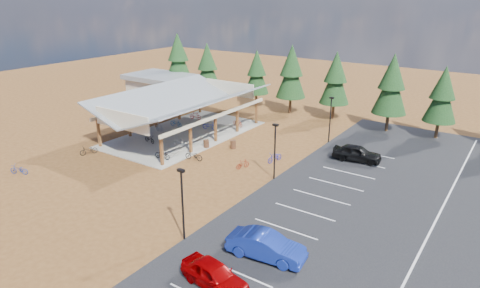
% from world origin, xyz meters
% --- Properties ---
extents(ground, '(140.00, 140.00, 0.00)m').
position_xyz_m(ground, '(0.00, 0.00, 0.00)').
color(ground, '#583317').
rests_on(ground, ground).
extents(asphalt_lot, '(27.00, 44.00, 0.04)m').
position_xyz_m(asphalt_lot, '(18.50, 3.00, 0.02)').
color(asphalt_lot, black).
rests_on(asphalt_lot, ground).
extents(concrete_pad, '(10.60, 18.60, 0.10)m').
position_xyz_m(concrete_pad, '(-10.00, 7.00, 0.05)').
color(concrete_pad, gray).
rests_on(concrete_pad, ground).
extents(bike_pavilion, '(11.65, 19.40, 4.97)m').
position_xyz_m(bike_pavilion, '(-10.00, 7.00, 3.82)').
color(bike_pavilion, brown).
rests_on(bike_pavilion, concrete_pad).
extents(outbuilding, '(11.00, 7.00, 3.90)m').
position_xyz_m(outbuilding, '(-24.00, 18.00, 2.03)').
color(outbuilding, '#ADA593').
rests_on(outbuilding, ground).
extents(lamp_post_0, '(0.50, 0.25, 5.14)m').
position_xyz_m(lamp_post_0, '(5.00, -10.00, 2.98)').
color(lamp_post_0, black).
rests_on(lamp_post_0, ground).
extents(lamp_post_1, '(0.50, 0.25, 5.14)m').
position_xyz_m(lamp_post_1, '(5.00, 2.00, 2.98)').
color(lamp_post_1, black).
rests_on(lamp_post_1, ground).
extents(lamp_post_2, '(0.50, 0.25, 5.14)m').
position_xyz_m(lamp_post_2, '(5.00, 14.00, 2.98)').
color(lamp_post_2, black).
rests_on(lamp_post_2, ground).
extents(trash_bin_0, '(0.60, 0.60, 0.90)m').
position_xyz_m(trash_bin_0, '(-5.01, 4.85, 0.45)').
color(trash_bin_0, '#482A19').
rests_on(trash_bin_0, ground).
extents(trash_bin_1, '(0.60, 0.60, 0.90)m').
position_xyz_m(trash_bin_1, '(-2.60, 6.39, 0.45)').
color(trash_bin_1, '#482A19').
rests_on(trash_bin_1, ground).
extents(pine_0, '(4.21, 4.21, 9.81)m').
position_xyz_m(pine_0, '(-24.58, 22.32, 5.99)').
color(pine_0, '#382314').
rests_on(pine_0, ground).
extents(pine_1, '(3.77, 3.77, 8.78)m').
position_xyz_m(pine_1, '(-17.65, 21.05, 5.36)').
color(pine_1, '#382314').
rests_on(pine_1, ground).
extents(pine_2, '(3.51, 3.51, 8.18)m').
position_xyz_m(pine_2, '(-10.07, 22.73, 5.00)').
color(pine_2, '#382314').
rests_on(pine_2, ground).
extents(pine_3, '(3.99, 3.99, 9.30)m').
position_xyz_m(pine_3, '(-4.33, 22.34, 5.68)').
color(pine_3, '#382314').
rests_on(pine_3, ground).
extents(pine_4, '(3.79, 3.79, 8.82)m').
position_xyz_m(pine_4, '(1.69, 22.93, 5.39)').
color(pine_4, '#382314').
rests_on(pine_4, ground).
extents(pine_5, '(3.97, 3.97, 9.25)m').
position_xyz_m(pine_5, '(9.07, 21.69, 5.65)').
color(pine_5, '#382314').
rests_on(pine_5, ground).
extents(pine_6, '(3.55, 3.55, 8.27)m').
position_xyz_m(pine_6, '(14.51, 22.28, 5.05)').
color(pine_6, '#382314').
rests_on(pine_6, ground).
extents(bike_0, '(1.67, 0.80, 0.84)m').
position_xyz_m(bike_0, '(-11.09, 2.47, 0.52)').
color(bike_0, black).
rests_on(bike_0, concrete_pad).
extents(bike_1, '(1.79, 0.87, 1.04)m').
position_xyz_m(bike_1, '(-12.94, 5.91, 0.62)').
color(bike_1, gray).
rests_on(bike_1, concrete_pad).
extents(bike_2, '(1.89, 0.73, 0.98)m').
position_xyz_m(bike_2, '(-12.73, 8.51, 0.59)').
color(bike_2, navy).
rests_on(bike_2, concrete_pad).
extents(bike_3, '(1.67, 0.88, 0.97)m').
position_xyz_m(bike_3, '(-12.86, 12.33, 0.58)').
color(bike_3, maroon).
rests_on(bike_3, concrete_pad).
extents(bike_4, '(1.80, 0.81, 0.91)m').
position_xyz_m(bike_4, '(-6.48, -0.27, 0.56)').
color(bike_4, black).
rests_on(bike_4, concrete_pad).
extents(bike_5, '(1.53, 0.56, 0.90)m').
position_xyz_m(bike_5, '(-7.73, 3.57, 0.55)').
color(bike_5, '#919699').
rests_on(bike_5, concrete_pad).
extents(bike_6, '(1.92, 1.06, 0.96)m').
position_xyz_m(bike_6, '(-8.63, 9.99, 0.58)').
color(bike_6, '#171C99').
rests_on(bike_6, concrete_pad).
extents(bike_7, '(1.73, 0.84, 1.00)m').
position_xyz_m(bike_7, '(-6.50, 12.86, 0.60)').
color(bike_7, '#983623').
rests_on(bike_7, concrete_pad).
extents(bike_8, '(1.19, 1.91, 0.95)m').
position_xyz_m(bike_8, '(-13.76, -3.48, 0.47)').
color(bike_8, black).
rests_on(bike_8, ground).
extents(bike_10, '(1.87, 1.29, 0.93)m').
position_xyz_m(bike_10, '(-14.73, -10.32, 0.47)').
color(bike_10, navy).
rests_on(bike_10, ground).
extents(bike_14, '(1.06, 2.00, 1.00)m').
position_xyz_m(bike_14, '(3.00, 5.58, 0.50)').
color(bike_14, '#1A1F9A').
rests_on(bike_14, ground).
extents(bike_15, '(0.90, 1.54, 0.89)m').
position_xyz_m(bike_15, '(1.33, 2.42, 0.45)').
color(bike_15, maroon).
rests_on(bike_15, ground).
extents(bike_16, '(2.01, 0.99, 1.01)m').
position_xyz_m(bike_16, '(-3.84, 1.40, 0.50)').
color(bike_16, black).
rests_on(bike_16, ground).
extents(car_0, '(4.58, 2.38, 1.49)m').
position_xyz_m(car_0, '(9.69, -12.72, 0.78)').
color(car_0, '#850001').
rests_on(car_0, asphalt_lot).
extents(car_1, '(5.19, 2.40, 1.65)m').
position_xyz_m(car_1, '(10.65, -8.69, 0.86)').
color(car_1, navy).
rests_on(car_1, asphalt_lot).
extents(car_4, '(4.90, 2.52, 1.60)m').
position_xyz_m(car_4, '(9.54, 10.33, 0.84)').
color(car_4, black).
rests_on(car_4, asphalt_lot).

